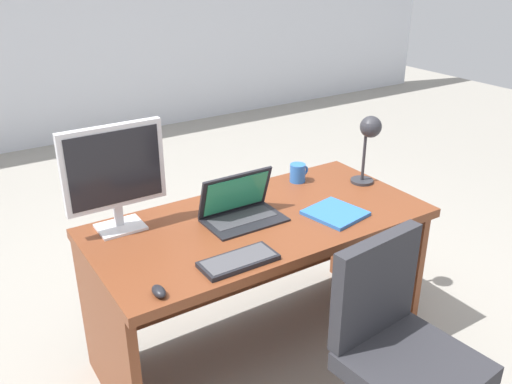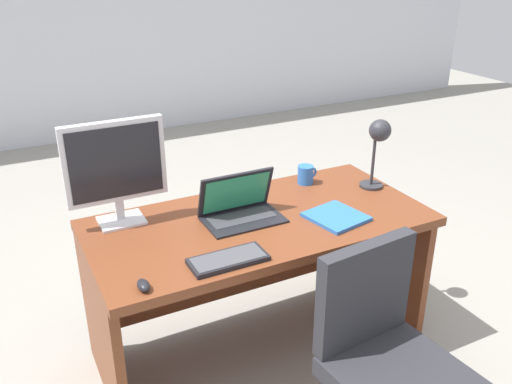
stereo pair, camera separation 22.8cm
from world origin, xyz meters
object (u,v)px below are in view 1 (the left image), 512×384
(book, at_px, (335,213))
(coffee_mug, at_px, (298,173))
(laptop, at_px, (239,205))
(desk_lamp, at_px, (369,136))
(office_chair, at_px, (400,369))
(keyboard, at_px, (239,261))
(mouse, at_px, (159,291))
(monitor, at_px, (114,171))
(desk, at_px, (255,252))

(book, distance_m, coffee_mug, 0.43)
(laptop, xyz_separation_m, desk_lamp, (0.76, -0.02, 0.20))
(coffee_mug, bearing_deg, office_chair, -103.92)
(desk_lamp, bearing_deg, coffee_mug, 142.05)
(keyboard, distance_m, desk_lamp, 1.05)
(mouse, distance_m, desk_lamp, 1.39)
(monitor, xyz_separation_m, mouse, (-0.06, -0.57, -0.26))
(monitor, relative_size, keyboard, 1.52)
(desk_lamp, relative_size, coffee_mug, 3.36)
(laptop, bearing_deg, monitor, 158.61)
(desk_lamp, bearing_deg, book, -152.16)
(laptop, bearing_deg, book, -29.24)
(desk_lamp, xyz_separation_m, office_chair, (-0.54, -0.81, -0.64))
(keyboard, bearing_deg, mouse, -174.53)
(mouse, bearing_deg, monitor, 83.58)
(desk_lamp, relative_size, book, 1.32)
(keyboard, xyz_separation_m, desk_lamp, (0.97, 0.32, 0.26))
(desk, xyz_separation_m, monitor, (-0.57, 0.21, 0.47))
(desk_lamp, height_order, office_chair, desk_lamp)
(monitor, height_order, desk_lamp, monitor)
(monitor, bearing_deg, desk_lamp, -9.81)
(desk_lamp, height_order, book, desk_lamp)
(monitor, xyz_separation_m, laptop, (0.50, -0.20, -0.21))
(monitor, relative_size, desk_lamp, 1.29)
(desk_lamp, bearing_deg, mouse, -165.18)
(desk, bearing_deg, mouse, -151.03)
(laptop, xyz_separation_m, keyboard, (-0.21, -0.34, -0.05))
(keyboard, relative_size, desk_lamp, 0.85)
(desk, relative_size, office_chair, 1.80)
(desk, bearing_deg, coffee_mug, 27.95)
(mouse, distance_m, book, 0.96)
(keyboard, bearing_deg, monitor, 118.46)
(book, relative_size, office_chair, 0.32)
(mouse, xyz_separation_m, book, (0.95, 0.15, -0.01))
(desk, bearing_deg, keyboard, -131.67)
(desk, relative_size, book, 5.58)
(keyboard, bearing_deg, desk, 48.33)
(book, bearing_deg, desk, 147.79)
(desk_lamp, xyz_separation_m, coffee_mug, (-0.28, 0.22, -0.22))
(mouse, bearing_deg, laptop, 33.53)
(monitor, height_order, office_chair, monitor)
(desk, bearing_deg, desk_lamp, -0.22)
(laptop, xyz_separation_m, book, (0.39, -0.22, -0.06))
(monitor, height_order, keyboard, monitor)
(office_chair, bearing_deg, desk_lamp, 56.66)
(desk, distance_m, mouse, 0.76)
(monitor, xyz_separation_m, office_chair, (0.72, -1.03, -0.65))
(keyboard, xyz_separation_m, mouse, (-0.35, -0.03, 0.01))
(mouse, xyz_separation_m, coffee_mug, (1.04, 0.57, 0.03))
(monitor, distance_m, mouse, 0.63)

